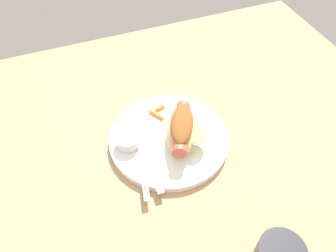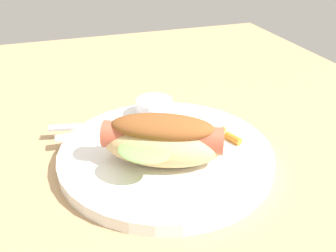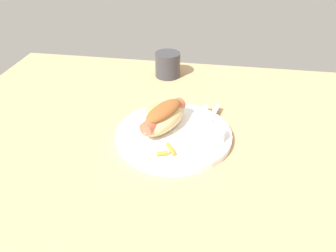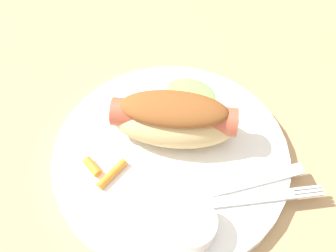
% 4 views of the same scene
% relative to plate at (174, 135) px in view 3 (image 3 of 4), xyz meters
% --- Properties ---
extents(ground_plane, '(1.20, 0.90, 0.02)m').
position_rel_plate_xyz_m(ground_plane, '(-0.01, -0.01, -0.02)').
color(ground_plane, tan).
extents(plate, '(0.27, 0.27, 0.02)m').
position_rel_plate_xyz_m(plate, '(0.00, 0.00, 0.00)').
color(plate, white).
rests_on(plate, ground_plane).
extents(hot_dog, '(0.12, 0.16, 0.06)m').
position_rel_plate_xyz_m(hot_dog, '(-0.03, 0.01, 0.04)').
color(hot_dog, '#DBB77A').
rests_on(hot_dog, plate).
extents(sauce_ramekin, '(0.05, 0.05, 0.03)m').
position_rel_plate_xyz_m(sauce_ramekin, '(0.09, -0.01, 0.02)').
color(sauce_ramekin, white).
rests_on(sauce_ramekin, plate).
extents(fork, '(0.04, 0.15, 0.00)m').
position_rel_plate_xyz_m(fork, '(0.08, 0.06, 0.01)').
color(fork, silver).
rests_on(fork, plate).
extents(knife, '(0.02, 0.16, 0.00)m').
position_rel_plate_xyz_m(knife, '(0.06, 0.05, 0.01)').
color(knife, silver).
rests_on(knife, plate).
extents(carrot_garnish, '(0.04, 0.05, 0.01)m').
position_rel_plate_xyz_m(carrot_garnish, '(-0.00, -0.08, 0.01)').
color(carrot_garnish, orange).
rests_on(carrot_garnish, plate).
extents(drinking_cup, '(0.08, 0.08, 0.08)m').
position_rel_plate_xyz_m(drinking_cup, '(-0.07, 0.33, 0.03)').
color(drinking_cup, '#333338').
rests_on(drinking_cup, ground_plane).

